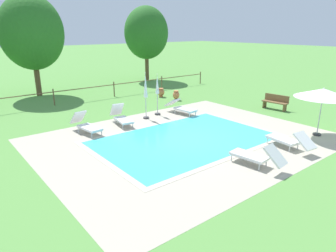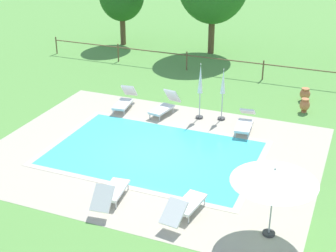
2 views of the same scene
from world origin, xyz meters
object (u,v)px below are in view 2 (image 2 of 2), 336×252
at_px(sun_lounger_north_far, 245,122).
at_px(sun_lounger_south_near_corner, 125,100).
at_px(sun_lounger_north_mid, 111,192).
at_px(terracotta_urn_by_tree, 305,94).
at_px(patio_umbrella_closed_row_west, 200,84).
at_px(patio_umbrella_open_foreground, 275,176).
at_px(sun_lounger_north_near_steps, 165,105).
at_px(patio_umbrella_closed_row_mid_west, 223,88).
at_px(sun_lounger_north_end, 185,206).
at_px(terracotta_urn_near_fence, 305,105).

height_order(sun_lounger_north_far, sun_lounger_south_near_corner, sun_lounger_south_near_corner).
distance_m(sun_lounger_north_mid, terracotta_urn_by_tree, 11.96).
distance_m(sun_lounger_south_near_corner, patio_umbrella_closed_row_west, 3.70).
bearing_deg(patio_umbrella_open_foreground, sun_lounger_south_near_corner, 139.57).
bearing_deg(patio_umbrella_open_foreground, sun_lounger_north_near_steps, 131.31).
distance_m(sun_lounger_south_near_corner, patio_umbrella_closed_row_mid_west, 4.58).
xyz_separation_m(sun_lounger_north_far, patio_umbrella_closed_row_west, (-2.12, 0.44, 1.19)).
distance_m(sun_lounger_north_end, patio_umbrella_open_foreground, 2.97).
distance_m(sun_lounger_south_near_corner, terracotta_urn_near_fence, 8.07).
bearing_deg(sun_lounger_north_end, terracotta_urn_by_tree, 80.02).
relative_size(sun_lounger_north_mid, patio_umbrella_closed_row_mid_west, 0.88).
bearing_deg(sun_lounger_north_far, patio_umbrella_closed_row_west, 168.36).
xyz_separation_m(patio_umbrella_open_foreground, terracotta_urn_by_tree, (-0.59, 10.90, -1.60)).
bearing_deg(patio_umbrella_closed_row_west, sun_lounger_north_end, -74.37).
height_order(sun_lounger_north_far, terracotta_urn_near_fence, sun_lounger_north_far).
distance_m(sun_lounger_north_end, patio_umbrella_closed_row_west, 7.50).
relative_size(sun_lounger_north_end, patio_umbrella_closed_row_mid_west, 0.90).
distance_m(sun_lounger_north_near_steps, terracotta_urn_by_tree, 6.78).
bearing_deg(patio_umbrella_closed_row_west, terracotta_urn_by_tree, 44.34).
relative_size(sun_lounger_north_far, sun_lounger_south_near_corner, 1.06).
xyz_separation_m(sun_lounger_north_near_steps, patio_umbrella_closed_row_west, (1.58, 0.13, 1.16)).
bearing_deg(sun_lounger_north_far, patio_umbrella_closed_row_mid_west, 150.98).
relative_size(sun_lounger_north_end, terracotta_urn_near_fence, 3.23).
distance_m(sun_lounger_north_far, terracotta_urn_by_tree, 4.64).
bearing_deg(terracotta_urn_near_fence, sun_lounger_north_far, -125.06).
height_order(sun_lounger_north_far, patio_umbrella_closed_row_mid_west, patio_umbrella_closed_row_mid_west).
xyz_separation_m(sun_lounger_north_near_steps, sun_lounger_south_near_corner, (-1.93, -0.10, -0.01)).
distance_m(sun_lounger_north_near_steps, patio_umbrella_closed_row_mid_west, 2.74).
bearing_deg(patio_umbrella_closed_row_west, sun_lounger_north_far, -11.64).
xyz_separation_m(sun_lounger_north_near_steps, terracotta_urn_by_tree, (5.51, 3.96, -0.06)).
relative_size(sun_lounger_north_near_steps, sun_lounger_south_near_corner, 0.98).
xyz_separation_m(sun_lounger_north_end, patio_umbrella_closed_row_mid_west, (-1.07, 7.36, 1.07)).
distance_m(patio_umbrella_closed_row_west, patio_umbrella_closed_row_mid_west, 0.96).
distance_m(sun_lounger_north_far, patio_umbrella_closed_row_mid_west, 1.74).
relative_size(sun_lounger_north_near_steps, sun_lounger_north_end, 0.93).
distance_m(patio_umbrella_open_foreground, terracotta_urn_by_tree, 11.03).
bearing_deg(sun_lounger_north_far, sun_lounger_north_end, -91.09).
bearing_deg(patio_umbrella_open_foreground, patio_umbrella_closed_row_west, 122.60).
height_order(sun_lounger_north_end, patio_umbrella_open_foreground, patio_umbrella_open_foreground).
relative_size(patio_umbrella_closed_row_west, terracotta_urn_by_tree, 4.02).
xyz_separation_m(patio_umbrella_closed_row_west, patio_umbrella_closed_row_mid_west, (0.93, 0.22, -0.11)).
height_order(sun_lounger_north_end, patio_umbrella_closed_row_west, patio_umbrella_closed_row_west).
height_order(sun_lounger_north_near_steps, sun_lounger_south_near_corner, sun_lounger_north_near_steps).
height_order(patio_umbrella_closed_row_west, terracotta_urn_by_tree, patio_umbrella_closed_row_west).
relative_size(sun_lounger_north_mid, patio_umbrella_open_foreground, 0.84).
distance_m(sun_lounger_north_near_steps, terracotta_urn_near_fence, 6.24).
relative_size(sun_lounger_south_near_corner, terracotta_urn_near_fence, 3.06).
xyz_separation_m(sun_lounger_north_near_steps, sun_lounger_north_far, (3.70, -0.31, -0.03)).
relative_size(sun_lounger_north_near_steps, patio_umbrella_closed_row_mid_west, 0.84).
bearing_deg(sun_lounger_south_near_corner, patio_umbrella_open_foreground, -40.43).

